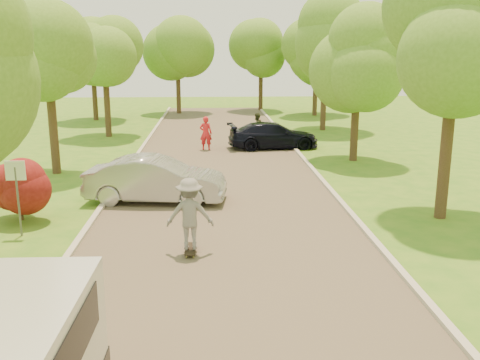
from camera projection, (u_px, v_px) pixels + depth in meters
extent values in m
plane|color=#35711B|center=(231.00, 293.00, 11.63)|extent=(100.00, 100.00, 0.00)
cube|color=#4C4438|center=(222.00, 195.00, 19.39)|extent=(8.00, 60.00, 0.01)
cube|color=#B2AD9E|center=(109.00, 196.00, 19.16)|extent=(0.18, 60.00, 0.12)
cube|color=#B2AD9E|center=(332.00, 192.00, 19.60)|extent=(0.18, 60.00, 0.12)
cylinder|color=#59595E|center=(18.00, 202.00, 14.96)|extent=(0.06, 0.06, 2.00)
cube|color=white|center=(15.00, 171.00, 14.75)|extent=(0.55, 0.04, 0.55)
cylinder|color=#382619|center=(21.00, 209.00, 16.55)|extent=(0.12, 0.12, 0.70)
sphere|color=#590F0F|center=(18.00, 185.00, 16.37)|extent=(1.70, 1.70, 1.70)
cylinder|color=#382619|center=(54.00, 137.00, 22.52)|extent=(0.36, 0.36, 3.15)
sphere|color=#4C7D22|center=(48.00, 68.00, 21.85)|extent=(4.20, 4.20, 4.20)
sphere|color=#4C7D22|center=(63.00, 52.00, 21.73)|extent=(3.15, 3.15, 3.15)
cylinder|color=#382619|center=(107.00, 105.00, 32.16)|extent=(0.36, 0.36, 3.83)
sphere|color=#4C7D22|center=(104.00, 48.00, 31.37)|extent=(4.80, 4.80, 4.80)
sphere|color=#4C7D22|center=(115.00, 35.00, 31.24)|extent=(3.60, 3.60, 3.60)
cylinder|color=#382619|center=(445.00, 158.00, 16.40)|extent=(0.36, 0.36, 3.83)
sphere|color=#4C7D22|center=(456.00, 43.00, 15.59)|extent=(5.00, 5.00, 5.00)
cylinder|color=#382619|center=(355.00, 125.00, 25.16)|extent=(0.36, 0.36, 3.38)
sphere|color=#4C7D22|center=(358.00, 60.00, 24.44)|extent=(4.40, 4.40, 4.40)
sphere|color=#4C7D22|center=(373.00, 45.00, 24.32)|extent=(3.30, 3.30, 3.30)
cylinder|color=#382619|center=(324.00, 99.00, 34.81)|extent=(0.36, 0.36, 4.05)
sphere|color=#4C7D22|center=(326.00, 42.00, 33.96)|extent=(5.20, 5.20, 5.20)
sphere|color=#4C7D22|center=(338.00, 30.00, 33.82)|extent=(3.90, 3.90, 3.90)
cylinder|color=#382619|center=(95.00, 96.00, 39.82)|extent=(0.36, 0.36, 3.60)
sphere|color=#4C7D22|center=(92.00, 50.00, 39.04)|extent=(5.00, 5.00, 5.00)
sphere|color=#4C7D22|center=(101.00, 40.00, 38.90)|extent=(3.75, 3.75, 3.75)
cylinder|color=#382619|center=(315.00, 91.00, 42.65)|extent=(0.36, 0.36, 3.83)
sphere|color=#4C7D22|center=(317.00, 47.00, 41.84)|extent=(5.00, 5.00, 5.00)
sphere|color=#4C7D22|center=(326.00, 38.00, 41.70)|extent=(3.75, 3.75, 3.75)
cylinder|color=#382619|center=(178.00, 93.00, 44.05)|extent=(0.36, 0.36, 3.38)
sphere|color=#4C7D22|center=(177.00, 54.00, 43.31)|extent=(4.80, 4.80, 4.80)
sphere|color=#4C7D22|center=(186.00, 45.00, 43.18)|extent=(3.60, 3.60, 3.60)
cylinder|color=#382619|center=(261.00, 89.00, 46.34)|extent=(0.36, 0.36, 3.60)
sphere|color=#4C7D22|center=(261.00, 50.00, 45.56)|extent=(5.00, 5.00, 5.00)
sphere|color=#4C7D22|center=(270.00, 41.00, 45.42)|extent=(3.75, 3.75, 3.75)
imported|color=#A2A1A6|center=(156.00, 180.00, 18.42)|extent=(4.96, 2.23, 1.58)
imported|color=black|center=(273.00, 135.00, 28.53)|extent=(4.98, 2.44, 1.39)
cube|color=black|center=(191.00, 249.00, 13.88)|extent=(0.29, 0.97, 0.02)
cylinder|color=#BFCC4C|center=(195.00, 246.00, 14.23)|extent=(0.03, 0.08, 0.07)
cylinder|color=#BFCC4C|center=(188.00, 247.00, 14.22)|extent=(0.03, 0.08, 0.07)
cylinder|color=#BFCC4C|center=(193.00, 256.00, 13.57)|extent=(0.03, 0.08, 0.07)
cylinder|color=#BFCC4C|center=(187.00, 256.00, 13.56)|extent=(0.03, 0.08, 0.07)
imported|color=slate|center=(190.00, 214.00, 13.65)|extent=(1.23, 0.72, 1.88)
imported|color=red|center=(206.00, 133.00, 27.96)|extent=(0.71, 0.52, 1.78)
imported|color=#2D341F|center=(257.00, 127.00, 31.00)|extent=(0.98, 0.96, 1.59)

